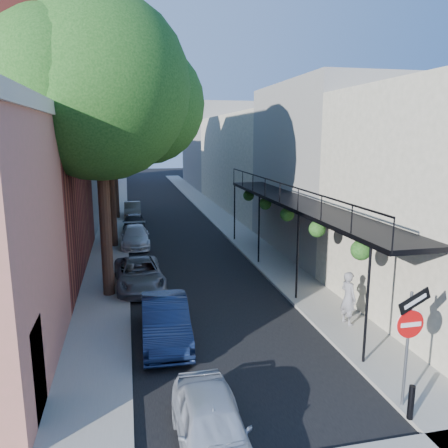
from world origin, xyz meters
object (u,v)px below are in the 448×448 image
sign_post (410,329)px  oak_far (118,109)px  parked_car_e (134,223)px  oak_mid (115,122)px  oak_near (111,92)px  parked_car_b (165,321)px  parked_car_d (135,236)px  bollard (411,402)px  parked_car_f (133,210)px  parked_car_c (139,274)px  parked_car_a (212,427)px  pedestrian (348,298)px

sign_post → oak_far: 27.80m
parked_car_e → oak_mid: bearing=-99.8°
parked_car_e → oak_far: bearing=100.4°
oak_near → parked_car_b: bearing=-72.6°
oak_mid → parked_car_b: size_ratio=2.53×
oak_far → parked_car_d: size_ratio=3.03×
oak_mid → parked_car_b: oak_mid is taller
bollard → parked_car_f: size_ratio=0.22×
parked_car_d → parked_car_c: bearing=-89.7°
parked_car_a → bollard: bearing=0.1°
sign_post → pedestrian: bearing=78.3°
oak_near → oak_mid: oak_near is taller
parked_car_a → parked_car_f: size_ratio=0.98×
parked_car_c → parked_car_a: bearing=-87.0°
oak_near → oak_far: bearing=90.0°
parked_car_c → parked_car_e: bearing=87.0°
pedestrian → sign_post: bearing=156.7°
oak_far → sign_post: bearing=-76.1°
oak_mid → parked_car_c: size_ratio=2.42×
parked_car_d → parked_car_a: bearing=-86.1°
parked_car_c → oak_far: bearing=89.6°
oak_near → parked_car_f: 18.71m
parked_car_a → parked_car_b: size_ratio=0.88×
parked_car_d → pedestrian: size_ratio=2.17×
parked_car_b → parked_car_c: 5.19m
sign_post → parked_car_c: sign_post is taller
sign_post → bollard: bearing=-108.6°
parked_car_e → parked_car_c: bearing=-87.8°
parked_car_d → parked_car_f: 9.36m
oak_far → parked_car_b: bearing=-86.2°
sign_post → pedestrian: 4.63m
parked_car_c → pedestrian: pedestrian is taller
oak_mid → parked_car_e: oak_mid is taller
bollard → parked_car_a: size_ratio=0.23×
bollard → oak_near: (-6.37, 9.76, 7.36)m
parked_car_c → parked_car_f: bearing=86.9°
sign_post → oak_near: 12.77m
parked_car_b → parked_car_a: bearing=-83.2°
parked_car_c → parked_car_e: 11.27m
oak_far → parked_car_a: (1.88, -26.74, -7.65)m
parked_car_d → pedestrian: bearing=-62.1°
parked_car_b → parked_car_c: bearing=98.8°
oak_mid → parked_car_b: 14.14m
oak_far → parked_car_d: bearing=-85.3°
oak_far → bollard: bearing=-76.6°
sign_post → parked_car_b: (-5.10, 4.74, -1.37)m
parked_car_a → oak_far: bearing=94.4°
sign_post → oak_far: size_ratio=0.25×
oak_far → pedestrian: bearing=-71.2°
oak_mid → parked_car_b: bearing=-83.3°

